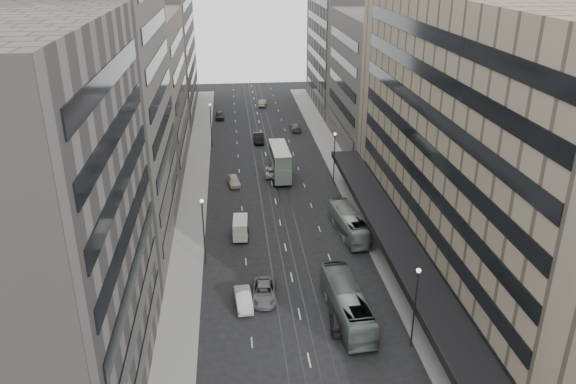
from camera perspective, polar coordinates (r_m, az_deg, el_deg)
name	(u,v)px	position (r m, az deg, el deg)	size (l,w,h in m)	color
ground	(301,320)	(57.29, 1.29, -12.86)	(220.00, 220.00, 0.00)	black
sidewalk_right	(345,176)	(91.73, 5.77, 1.60)	(4.00, 125.00, 0.15)	gray
sidewalk_left	(196,182)	(90.10, -9.36, 0.99)	(4.00, 125.00, 0.15)	gray
department_store	(493,145)	(63.39, 20.13, 4.54)	(19.20, 60.00, 30.00)	gray
building_right_mid	(383,83)	(104.00, 9.65, 10.87)	(15.00, 28.00, 24.00)	#4F4944
building_right_far	(349,46)	(132.30, 6.25, 14.55)	(15.00, 32.00, 28.00)	#615C58
building_left_a	(22,234)	(44.95, -25.44, -3.85)	(15.00, 28.00, 30.00)	#615C58
building_left_b	(95,110)	(68.72, -18.98, 7.89)	(15.00, 26.00, 34.00)	#4F4944
building_left_c	(134,94)	(95.53, -15.39, 9.58)	(15.00, 28.00, 25.00)	#695B51
building_left_d	(155,51)	(127.34, -13.32, 13.74)	(15.00, 38.00, 28.00)	#615C58
lamp_right_near	(416,298)	(52.32, 12.84, -10.49)	(0.44, 0.44, 8.32)	#262628
lamp_right_far	(334,152)	(87.21, 4.74, 4.07)	(0.44, 0.44, 8.32)	#262628
lamp_left_near	(203,224)	(64.62, -8.61, -3.25)	(0.44, 0.44, 8.32)	#262628
lamp_left_far	(211,120)	(104.88, -7.86, 7.25)	(0.44, 0.44, 8.32)	#262628
bus_near	(347,303)	(56.96, 6.02, -11.16)	(2.83, 12.11, 3.37)	gray
bus_far	(349,223)	(72.80, 6.18, -3.16)	(2.59, 11.05, 3.08)	#929E94
double_decker	(280,161)	(89.99, -0.84, 3.12)	(3.13, 9.47, 5.13)	gray
panel_van	(240,228)	(71.80, -4.86, -3.61)	(2.17, 4.14, 2.55)	beige
sedan_1	(244,299)	(59.03, -4.54, -10.82)	(1.60, 4.60, 1.52)	silver
sedan_2	(264,292)	(60.04, -2.45, -10.11)	(2.54, 5.50, 1.53)	slate
sedan_3	(339,320)	(56.34, 5.21, -12.82)	(1.88, 4.63, 1.34)	#262628
sedan_4	(234,181)	(88.02, -5.52, 1.13)	(1.79, 4.44, 1.51)	beige
sedan_5	(259,138)	(108.09, -3.01, 5.51)	(1.82, 5.22, 1.72)	black
sedan_6	(272,171)	(91.72, -1.61, 2.11)	(2.23, 4.84, 1.34)	silver
sedan_7	(295,127)	(115.36, 0.75, 6.62)	(2.01, 4.95, 1.44)	#58585B
sedan_8	(220,115)	(124.58, -6.96, 7.75)	(1.86, 4.64, 1.58)	black
sedan_9	(262,103)	(134.47, -2.62, 9.03)	(1.58, 4.54, 1.50)	#ADA48F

